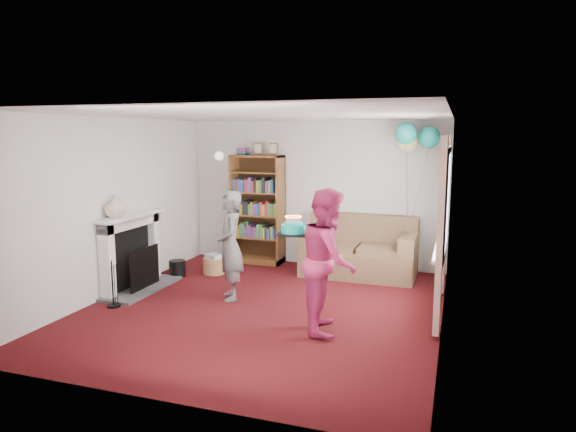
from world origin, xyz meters
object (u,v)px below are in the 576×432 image
(bookcase, at_px, (258,210))
(person_magenta, at_px, (329,260))
(birthday_cake, at_px, (293,229))
(sofa, at_px, (360,253))
(person_striped, at_px, (230,246))

(bookcase, bearing_deg, person_magenta, -54.41)
(person_magenta, xyz_separation_m, birthday_cake, (-0.46, 0.11, 0.32))
(bookcase, xyz_separation_m, person_magenta, (1.97, -2.75, -0.11))
(person_magenta, bearing_deg, sofa, -9.35)
(person_magenta, relative_size, birthday_cake, 4.74)
(person_magenta, distance_m, birthday_cake, 0.57)
(person_striped, xyz_separation_m, birthday_cake, (1.09, -0.57, 0.40))
(person_striped, relative_size, person_magenta, 0.90)
(sofa, distance_m, person_striped, 2.38)
(sofa, distance_m, birthday_cake, 2.56)
(person_magenta, bearing_deg, birthday_cake, 64.81)
(bookcase, bearing_deg, sofa, -6.94)
(sofa, relative_size, person_magenta, 1.08)
(bookcase, distance_m, person_striped, 2.12)
(sofa, xyz_separation_m, person_magenta, (0.09, -2.52, 0.48))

